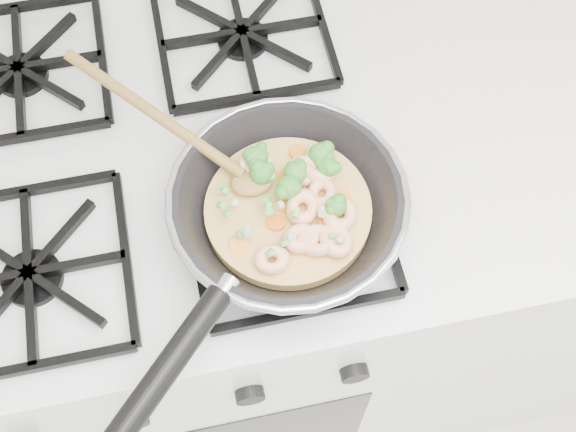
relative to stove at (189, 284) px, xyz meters
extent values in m
cube|color=white|center=(0.00, 0.00, -0.01)|extent=(0.60, 0.60, 0.90)
cube|color=black|center=(0.00, 0.00, 0.45)|extent=(0.56, 0.56, 0.02)
torus|color=#B5B6BD|center=(0.15, -0.14, 0.51)|extent=(0.28, 0.28, 0.01)
cylinder|color=black|center=(0.00, -0.31, 0.51)|extent=(0.15, 0.15, 0.03)
cylinder|color=tan|center=(0.15, -0.14, 0.48)|extent=(0.19, 0.19, 0.02)
ellipsoid|color=olive|center=(0.12, -0.11, 0.50)|extent=(0.06, 0.06, 0.01)
cylinder|color=olive|center=(0.02, -0.01, 0.53)|extent=(0.19, 0.19, 0.06)
torus|color=#FFBE96|center=(0.12, -0.21, 0.50)|extent=(0.04, 0.04, 0.02)
torus|color=#FFBE96|center=(0.13, -0.09, 0.50)|extent=(0.06, 0.06, 0.03)
torus|color=#FFBE96|center=(0.17, -0.20, 0.50)|extent=(0.06, 0.06, 0.02)
torus|color=#FFBE96|center=(0.20, -0.17, 0.50)|extent=(0.06, 0.06, 0.02)
torus|color=#FFBE96|center=(0.16, -0.19, 0.50)|extent=(0.04, 0.04, 0.02)
torus|color=#FFBE96|center=(0.19, -0.20, 0.50)|extent=(0.05, 0.05, 0.02)
torus|color=#FFBE96|center=(0.18, -0.11, 0.50)|extent=(0.04, 0.05, 0.03)
torus|color=#FFBE96|center=(0.17, -0.15, 0.50)|extent=(0.06, 0.06, 0.03)
torus|color=#FFBE96|center=(0.19, -0.14, 0.50)|extent=(0.05, 0.05, 0.02)
torus|color=#FFBE96|center=(0.19, -0.11, 0.50)|extent=(0.07, 0.07, 0.03)
ellipsoid|color=#439531|center=(0.16, -0.13, 0.51)|extent=(0.04, 0.04, 0.03)
ellipsoid|color=#439531|center=(0.20, -0.16, 0.51)|extent=(0.03, 0.03, 0.02)
ellipsoid|color=#439531|center=(0.20, -0.11, 0.51)|extent=(0.03, 0.03, 0.03)
ellipsoid|color=#439531|center=(0.13, -0.11, 0.51)|extent=(0.04, 0.04, 0.03)
ellipsoid|color=#439531|center=(0.17, -0.11, 0.51)|extent=(0.03, 0.03, 0.03)
ellipsoid|color=#439531|center=(0.20, -0.09, 0.51)|extent=(0.03, 0.03, 0.03)
ellipsoid|color=#439531|center=(0.13, -0.08, 0.51)|extent=(0.04, 0.04, 0.03)
cylinder|color=orange|center=(0.09, -0.18, 0.49)|extent=(0.03, 0.03, 0.01)
cylinder|color=orange|center=(0.18, -0.14, 0.49)|extent=(0.03, 0.03, 0.01)
cylinder|color=orange|center=(0.21, -0.14, 0.49)|extent=(0.03, 0.03, 0.01)
cylinder|color=orange|center=(0.19, -0.18, 0.49)|extent=(0.03, 0.03, 0.01)
cylinder|color=orange|center=(0.19, -0.19, 0.49)|extent=(0.03, 0.03, 0.01)
cylinder|color=orange|center=(0.21, -0.17, 0.49)|extent=(0.03, 0.03, 0.00)
cylinder|color=orange|center=(0.13, -0.16, 0.49)|extent=(0.03, 0.03, 0.01)
cylinder|color=orange|center=(0.19, -0.19, 0.49)|extent=(0.03, 0.03, 0.01)
cylinder|color=orange|center=(0.15, -0.14, 0.49)|extent=(0.03, 0.03, 0.01)
cylinder|color=orange|center=(0.16, -0.11, 0.49)|extent=(0.04, 0.04, 0.00)
cylinder|color=orange|center=(0.18, -0.08, 0.49)|extent=(0.02, 0.02, 0.00)
cylinder|color=orange|center=(0.15, -0.19, 0.49)|extent=(0.03, 0.03, 0.00)
cylinder|color=orange|center=(0.19, -0.20, 0.49)|extent=(0.02, 0.02, 0.01)
cylinder|color=#ABC98E|center=(0.18, -0.17, 0.51)|extent=(0.01, 0.01, 0.01)
cylinder|color=#5CB648|center=(0.08, -0.15, 0.51)|extent=(0.01, 0.01, 0.01)
cylinder|color=#5CB648|center=(0.19, -0.21, 0.51)|extent=(0.01, 0.01, 0.01)
cylinder|color=#5CB648|center=(0.09, -0.17, 0.51)|extent=(0.01, 0.01, 0.01)
cylinder|color=#ABC98E|center=(0.21, -0.11, 0.51)|extent=(0.01, 0.01, 0.01)
cylinder|color=#ABC98E|center=(0.14, -0.19, 0.51)|extent=(0.01, 0.01, 0.01)
cylinder|color=#5CB648|center=(0.13, -0.14, 0.51)|extent=(0.01, 0.01, 0.01)
cylinder|color=#5CB648|center=(0.13, -0.16, 0.51)|extent=(0.01, 0.01, 0.01)
cylinder|color=#5CB648|center=(0.19, -0.09, 0.51)|extent=(0.01, 0.01, 0.01)
cylinder|color=#5CB648|center=(0.14, -0.11, 0.51)|extent=(0.01, 0.01, 0.01)
cylinder|color=#ABC98E|center=(0.14, -0.15, 0.51)|extent=(0.01, 0.01, 0.01)
cylinder|color=#ABC98E|center=(0.10, -0.18, 0.51)|extent=(0.01, 0.01, 0.01)
cylinder|color=#5CB648|center=(0.13, -0.15, 0.51)|extent=(0.01, 0.01, 0.01)
cylinder|color=#5CB648|center=(0.16, -0.16, 0.51)|extent=(0.01, 0.01, 0.01)
cylinder|color=#5CB648|center=(0.19, -0.20, 0.51)|extent=(0.01, 0.01, 0.01)
cylinder|color=#ABC98E|center=(0.11, -0.09, 0.51)|extent=(0.01, 0.01, 0.01)
cylinder|color=#5CB648|center=(0.08, -0.14, 0.51)|extent=(0.01, 0.01, 0.01)
cylinder|color=#5CB648|center=(0.14, -0.20, 0.51)|extent=(0.01, 0.01, 0.01)
cylinder|color=#5CB648|center=(0.08, -0.12, 0.51)|extent=(0.01, 0.01, 0.01)
cylinder|color=#ABC98E|center=(0.09, -0.14, 0.51)|extent=(0.01, 0.01, 0.01)
cylinder|color=#5CB648|center=(0.17, -0.12, 0.51)|extent=(0.01, 0.01, 0.01)
cylinder|color=#5CB648|center=(0.08, -0.11, 0.51)|extent=(0.01, 0.01, 0.01)
cylinder|color=#ABC98E|center=(0.20, -0.08, 0.50)|extent=(0.01, 0.01, 0.01)
cylinder|color=#5CB648|center=(0.12, -0.20, 0.51)|extent=(0.01, 0.01, 0.01)
camera|label=1|loc=(0.07, -0.54, 1.23)|focal=46.03mm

